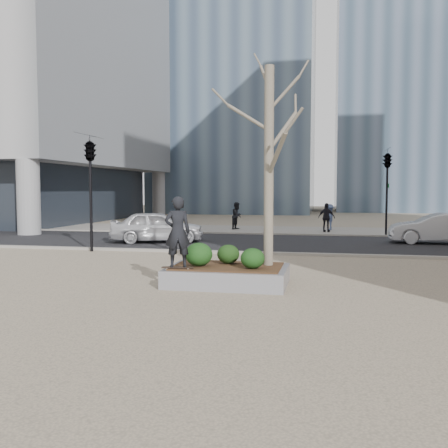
% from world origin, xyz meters
% --- Properties ---
extents(ground, '(120.00, 120.00, 0.00)m').
position_xyz_m(ground, '(0.00, 0.00, 0.00)').
color(ground, tan).
rests_on(ground, ground).
extents(street, '(60.00, 8.00, 0.02)m').
position_xyz_m(street, '(0.00, 10.00, 0.01)').
color(street, black).
rests_on(street, ground).
extents(far_sidewalk, '(60.00, 6.00, 0.02)m').
position_xyz_m(far_sidewalk, '(0.00, 17.00, 0.01)').
color(far_sidewalk, gray).
rests_on(far_sidewalk, ground).
extents(planter, '(3.00, 2.00, 0.45)m').
position_xyz_m(planter, '(1.00, 0.00, 0.23)').
color(planter, gray).
rests_on(planter, ground).
extents(planter_mulch, '(2.70, 1.70, 0.04)m').
position_xyz_m(planter_mulch, '(1.00, 0.00, 0.47)').
color(planter_mulch, '#382314').
rests_on(planter_mulch, planter).
extents(sycamore_tree, '(2.80, 2.80, 6.60)m').
position_xyz_m(sycamore_tree, '(2.00, 0.30, 3.79)').
color(sycamore_tree, gray).
rests_on(sycamore_tree, planter_mulch).
extents(shrub_left, '(0.69, 0.69, 0.59)m').
position_xyz_m(shrub_left, '(0.31, -0.23, 0.78)').
color(shrub_left, '#123812').
rests_on(shrub_left, planter_mulch).
extents(shrub_middle, '(0.58, 0.58, 0.49)m').
position_xyz_m(shrub_middle, '(0.96, 0.32, 0.74)').
color(shrub_middle, '#153410').
rests_on(shrub_middle, planter_mulch).
extents(shrub_right, '(0.59, 0.59, 0.50)m').
position_xyz_m(shrub_right, '(1.69, -0.36, 0.74)').
color(shrub_right, '#1A3812').
rests_on(shrub_right, planter_mulch).
extents(skateboard, '(0.80, 0.32, 0.08)m').
position_xyz_m(skateboard, '(-0.10, -0.70, 0.49)').
color(skateboard, black).
rests_on(skateboard, planter).
extents(skateboarder, '(0.73, 0.60, 1.72)m').
position_xyz_m(skateboarder, '(-0.10, -0.70, 1.39)').
color(skateboarder, black).
rests_on(skateboarder, skateboard).
extents(police_car, '(4.49, 2.87, 1.42)m').
position_xyz_m(police_car, '(-4.07, 9.15, 0.73)').
color(police_car, silver).
rests_on(police_car, street).
extents(car_silver, '(4.11, 1.52, 1.34)m').
position_xyz_m(car_silver, '(8.26, 11.08, 0.69)').
color(car_silver, '#9B9EA3').
rests_on(car_silver, street).
extents(pedestrian_a, '(0.82, 0.94, 1.62)m').
position_xyz_m(pedestrian_a, '(-1.77, 17.03, 0.83)').
color(pedestrian_a, black).
rests_on(pedestrian_a, far_sidewalk).
extents(pedestrian_b, '(0.69, 1.05, 1.53)m').
position_xyz_m(pedestrian_b, '(3.65, 17.70, 0.79)').
color(pedestrian_b, '#485983').
rests_on(pedestrian_b, far_sidewalk).
extents(pedestrian_c, '(1.03, 0.67, 1.62)m').
position_xyz_m(pedestrian_c, '(3.48, 16.13, 0.83)').
color(pedestrian_c, black).
rests_on(pedestrian_c, far_sidewalk).
extents(traffic_light_near, '(0.60, 2.48, 4.50)m').
position_xyz_m(traffic_light_near, '(-5.50, 5.60, 2.25)').
color(traffic_light_near, black).
rests_on(traffic_light_near, ground).
extents(traffic_light_far, '(0.60, 2.48, 4.50)m').
position_xyz_m(traffic_light_far, '(6.50, 14.60, 2.25)').
color(traffic_light_far, black).
rests_on(traffic_light_far, ground).
extents(building_glass_a, '(16.00, 16.00, 45.00)m').
position_xyz_m(building_glass_a, '(-6.00, 42.00, 22.50)').
color(building_glass_a, slate).
rests_on(building_glass_a, ground).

